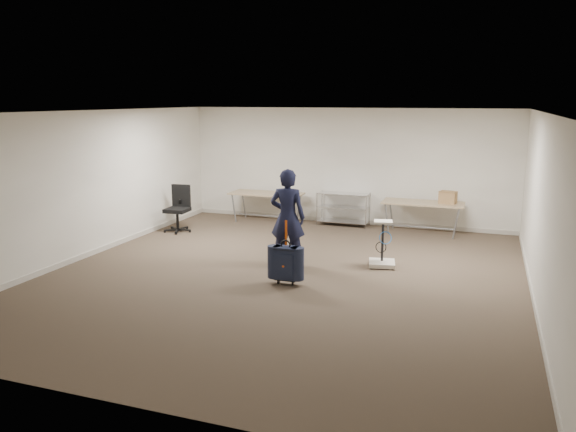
% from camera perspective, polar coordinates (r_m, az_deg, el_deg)
% --- Properties ---
extents(ground, '(9.00, 9.00, 0.00)m').
position_cam_1_polar(ground, '(9.81, -0.40, -6.05)').
color(ground, '#423428').
rests_on(ground, ground).
extents(room_shell, '(8.00, 9.00, 9.00)m').
position_cam_1_polar(room_shell, '(11.04, 2.05, -3.73)').
color(room_shell, silver).
rests_on(room_shell, ground).
extents(folding_table_left, '(1.80, 0.75, 0.73)m').
position_cam_1_polar(folding_table_left, '(13.90, -2.21, 2.15)').
color(folding_table_left, tan).
rests_on(folding_table_left, ground).
extents(folding_table_right, '(1.80, 0.75, 0.73)m').
position_cam_1_polar(folding_table_right, '(13.00, 13.55, 1.15)').
color(folding_table_right, tan).
rests_on(folding_table_right, ground).
extents(wire_shelf, '(1.22, 0.47, 0.80)m').
position_cam_1_polar(wire_shelf, '(13.60, 5.65, 0.88)').
color(wire_shelf, silver).
rests_on(wire_shelf, ground).
extents(person, '(0.68, 0.48, 1.78)m').
position_cam_1_polar(person, '(10.24, -0.04, -0.12)').
color(person, black).
rests_on(person, ground).
extents(suitcase, '(0.40, 0.24, 1.08)m').
position_cam_1_polar(suitcase, '(9.23, -0.24, -4.80)').
color(suitcase, black).
rests_on(suitcase, ground).
extents(office_chair, '(0.65, 0.65, 1.06)m').
position_cam_1_polar(office_chair, '(13.21, -11.08, -0.14)').
color(office_chair, black).
rests_on(office_chair, ground).
extents(equipment_cart, '(0.54, 0.54, 0.85)m').
position_cam_1_polar(equipment_cart, '(10.41, 9.55, -3.87)').
color(equipment_cart, beige).
rests_on(equipment_cart, ground).
extents(cardboard_box, '(0.40, 0.33, 0.27)m').
position_cam_1_polar(cardboard_box, '(12.97, 15.94, 1.84)').
color(cardboard_box, '#986F47').
rests_on(cardboard_box, folding_table_right).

